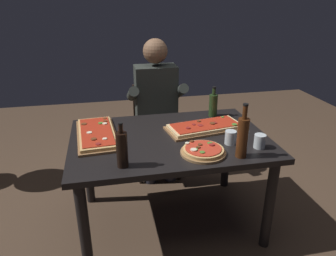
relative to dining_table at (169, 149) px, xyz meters
The scene contains 12 objects.
ground_plane 0.64m from the dining_table, ahead, with size 6.40×6.40×0.00m, color #4C3828.
dining_table is the anchor object (origin of this frame).
pizza_rectangular_front 0.33m from the dining_table, 15.71° to the left, with size 0.62×0.35×0.05m.
pizza_rectangular_left 0.54m from the dining_table, 166.58° to the left, with size 0.32×0.62×0.05m.
pizza_round_far 0.35m from the dining_table, 61.40° to the right, with size 0.29×0.29×0.05m.
wine_bottle_dark 0.60m from the dining_table, 37.98° to the left, with size 0.07×0.07×0.25m.
oil_bottle_amber 0.54m from the dining_table, 135.62° to the right, with size 0.07×0.07×0.28m.
vinegar_bottle_green 0.58m from the dining_table, 44.71° to the right, with size 0.07×0.07×0.35m.
tumbler_near_camera 0.64m from the dining_table, 27.37° to the right, with size 0.08×0.08×0.09m.
tumbler_far_side 0.45m from the dining_table, 26.20° to the right, with size 0.08×0.08×0.09m.
diner_chair 0.87m from the dining_table, 87.60° to the left, with size 0.44×0.44×0.87m.
seated_diner 0.74m from the dining_table, 87.21° to the left, with size 0.53×0.41×1.33m.
Camera 1 is at (-0.43, -2.02, 1.69)m, focal length 33.97 mm.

